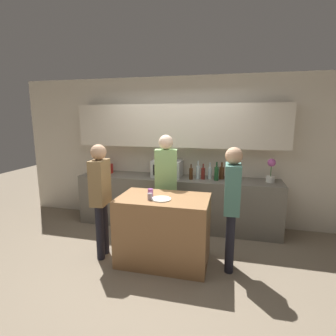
{
  "coord_description": "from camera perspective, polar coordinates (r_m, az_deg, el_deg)",
  "views": [
    {
      "loc": [
        0.93,
        -3.09,
        1.97
      ],
      "look_at": [
        0.08,
        0.41,
        1.28
      ],
      "focal_mm": 28.0,
      "sensor_mm": 36.0,
      "label": 1
    }
  ],
  "objects": [
    {
      "name": "bottle_2",
      "position": [
        4.58,
        7.63,
        -1.16
      ],
      "size": [
        0.07,
        0.07,
        0.27
      ],
      "color": "maroon",
      "rests_on": "back_counter"
    },
    {
      "name": "back_wall",
      "position": [
        4.86,
        2.62,
        5.82
      ],
      "size": [
        6.4,
        0.4,
        2.7
      ],
      "color": "beige",
      "rests_on": "ground_plane"
    },
    {
      "name": "person_right",
      "position": [
        3.42,
        13.73,
        -6.61
      ],
      "size": [
        0.21,
        0.34,
        1.62
      ],
      "rotation": [
        0.0,
        0.0,
        -4.69
      ],
      "color": "black",
      "rests_on": "ground_plane"
    },
    {
      "name": "microwave",
      "position": [
        4.73,
        -0.19,
        -0.11
      ],
      "size": [
        0.52,
        0.39,
        0.3
      ],
      "color": "#B7BABC",
      "rests_on": "back_counter"
    },
    {
      "name": "bottle_4",
      "position": [
        4.53,
        10.5,
        -1.15
      ],
      "size": [
        0.08,
        0.08,
        0.32
      ],
      "color": "#194723",
      "rests_on": "back_counter"
    },
    {
      "name": "person_left",
      "position": [
        4.1,
        -0.45,
        -2.39
      ],
      "size": [
        0.37,
        0.25,
        1.71
      ],
      "rotation": [
        0.0,
        0.0,
        -2.95
      ],
      "color": "black",
      "rests_on": "ground_plane"
    },
    {
      "name": "bottle_0",
      "position": [
        4.55,
        5.02,
        -1.21
      ],
      "size": [
        0.07,
        0.07,
        0.27
      ],
      "color": "#472814",
      "rests_on": "back_counter"
    },
    {
      "name": "cup_0",
      "position": [
        3.4,
        -3.96,
        -6.22
      ],
      "size": [
        0.06,
        0.06,
        0.09
      ],
      "color": "#9D8C9C",
      "rests_on": "kitchen_island"
    },
    {
      "name": "plate_on_island",
      "position": [
        3.41,
        -1.51,
        -6.76
      ],
      "size": [
        0.26,
        0.26,
        0.01
      ],
      "color": "white",
      "rests_on": "kitchen_island"
    },
    {
      "name": "ground_plane",
      "position": [
        3.78,
        -2.79,
        -20.51
      ],
      "size": [
        14.0,
        14.0,
        0.0
      ],
      "primitive_type": "plane",
      "color": "#7F705B"
    },
    {
      "name": "bottle_1",
      "position": [
        4.59,
        6.54,
        -0.89
      ],
      "size": [
        0.07,
        0.07,
        0.32
      ],
      "color": "silver",
      "rests_on": "back_counter"
    },
    {
      "name": "toaster",
      "position": [
        5.18,
        -13.52,
        -0.13
      ],
      "size": [
        0.26,
        0.16,
        0.18
      ],
      "color": "#B21E19",
      "rests_on": "back_counter"
    },
    {
      "name": "back_counter",
      "position": [
        4.82,
        1.88,
        -7.38
      ],
      "size": [
        3.6,
        0.62,
        0.91
      ],
      "color": "#6B665B",
      "rests_on": "ground_plane"
    },
    {
      "name": "potted_plant",
      "position": [
        4.64,
        21.51,
        -0.51
      ],
      "size": [
        0.14,
        0.14,
        0.4
      ],
      "color": "silver",
      "rests_on": "back_counter"
    },
    {
      "name": "kitchen_island",
      "position": [
        3.68,
        -0.95,
        -13.27
      ],
      "size": [
        1.21,
        0.74,
        0.93
      ],
      "color": "#996B42",
      "rests_on": "ground_plane"
    },
    {
      "name": "bottle_3",
      "position": [
        4.63,
        9.09,
        -1.01
      ],
      "size": [
        0.07,
        0.07,
        0.29
      ],
      "color": "silver",
      "rests_on": "back_counter"
    },
    {
      "name": "person_center",
      "position": [
        3.75,
        -14.5,
        -5.04
      ],
      "size": [
        0.22,
        0.35,
        1.62
      ],
      "rotation": [
        0.0,
        0.0,
        -1.49
      ],
      "color": "black",
      "rests_on": "ground_plane"
    },
    {
      "name": "cup_1",
      "position": [
        3.55,
        -3.83,
        -5.34
      ],
      "size": [
        0.07,
        0.07,
        0.1
      ],
      "color": "#A4539E",
      "rests_on": "kitchen_island"
    },
    {
      "name": "bottle_5",
      "position": [
        4.65,
        11.6,
        -1.0
      ],
      "size": [
        0.09,
        0.09,
        0.3
      ],
      "color": "#472814",
      "rests_on": "back_counter"
    }
  ]
}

